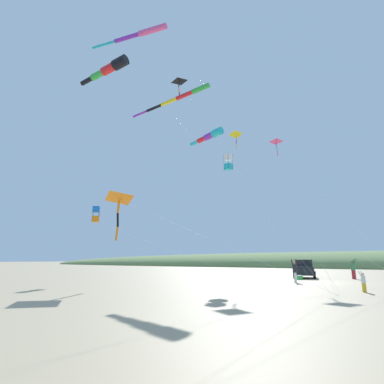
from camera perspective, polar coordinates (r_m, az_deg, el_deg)
The scene contains 17 objects.
ground_plane at distance 28.94m, azimuth 22.82°, elevation -15.24°, with size 600.00×600.00×0.00m, color tan.
dune_ridge_grassy at distance 83.49m, azimuth 30.57°, elevation -12.11°, with size 28.00×240.00×7.68m, color #6B844C.
parked_car at distance 34.73m, azimuth 20.26°, elevation -13.25°, with size 4.59×2.76×1.85m.
cooler_box at distance 31.52m, azimuth 19.49°, elevation -14.81°, with size 0.62×0.42×0.42m.
person_adult_flyer at distance 34.55m, azimuth 27.88°, elevation -12.41°, with size 0.63×0.69×1.95m.
person_child_green_jacket at distance 20.97m, azimuth 29.35°, elevation -14.22°, with size 0.41×0.43×1.20m.
person_bystander_far at distance 27.45m, azimuth 18.66°, elevation -13.61°, with size 0.58×0.47×1.87m.
kite_windsock_long_streamer_right at distance 27.39m, azimuth 3.40°, elevation 10.44°, with size 9.88×8.90×12.94m.
kite_windsock_purple_drifting at distance 27.49m, azimuth -2.25°, elevation 17.24°, with size 10.56×19.72×16.08m.
kite_delta_magenta_far_left at distance 29.13m, azimuth -2.25°, elevation 19.76°, with size 8.92×8.75×17.68m.
kite_box_checkered_midright at distance 28.06m, azimuth -17.46°, elevation -4.01°, with size 7.85×12.09×6.42m.
kite_windsock_white_trailing at distance 27.25m, azimuth -15.10°, elevation 21.39°, with size 5.40×17.13×17.55m.
kite_delta_red_high_left at distance 22.74m, azimuth -13.29°, elevation -1.22°, with size 3.91×14.60×6.70m.
kite_windsock_long_streamer_left at distance 27.57m, azimuth -9.92°, elevation 27.02°, with size 5.31×16.81×19.75m.
kite_delta_yellow_midlevel at distance 34.41m, azimuth 8.31°, elevation 10.42°, with size 1.79×13.58×15.61m.
kite_delta_teal_far_right at distance 36.72m, azimuth 15.45°, elevation 8.98°, with size 7.43×6.43×15.35m.
kite_box_striped_overhead at distance 30.06m, azimuth 6.82°, elevation 5.55°, with size 5.17×14.11×11.93m.
Camera 1 is at (28.26, 5.95, 1.84)m, focal length 28.56 mm.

